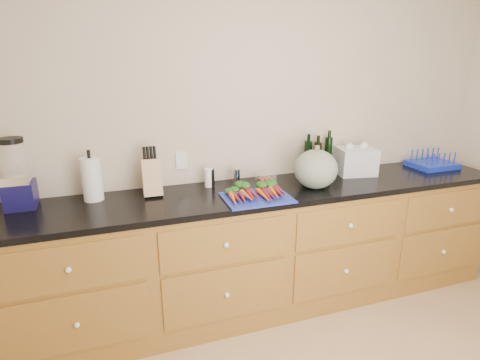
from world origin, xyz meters
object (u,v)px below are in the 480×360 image
object	(u,v)px
carrots	(255,192)
knife_block	(152,177)
paper_towel	(92,179)
dish_rack	(432,163)
cutting_board	(257,198)
tomato_box	(266,177)
squash	(316,169)
blender_appliance	(17,178)

from	to	relation	value
carrots	knife_block	world-z (taller)	knife_block
paper_towel	dish_rack	xyz separation A→B (m)	(2.72, -0.08, -0.10)
cutting_board	tomato_box	bearing A→B (deg)	58.84
carrots	paper_towel	bearing A→B (deg)	164.41
tomato_box	dish_rack	bearing A→B (deg)	-3.43
cutting_board	squash	distance (m)	0.50
paper_towel	knife_block	distance (m)	0.38
squash	dish_rack	xyz separation A→B (m)	(1.23, 0.17, -0.10)
tomato_box	cutting_board	bearing A→B (deg)	-121.16
carrots	dish_rack	distance (m)	1.71
carrots	knife_block	distance (m)	0.70
cutting_board	blender_appliance	world-z (taller)	blender_appliance
blender_appliance	dish_rack	bearing A→B (deg)	-1.42
paper_towel	knife_block	world-z (taller)	paper_towel
carrots	dish_rack	world-z (taller)	dish_rack
paper_towel	blender_appliance	bearing A→B (deg)	-179.68
carrots	knife_block	size ratio (longest dim) A/B	1.53
cutting_board	dish_rack	distance (m)	1.72
knife_block	tomato_box	size ratio (longest dim) A/B	1.88
paper_towel	tomato_box	size ratio (longest dim) A/B	2.15
knife_block	paper_towel	bearing A→B (deg)	176.94
carrots	paper_towel	size ratio (longest dim) A/B	1.33
paper_towel	tomato_box	world-z (taller)	paper_towel
blender_appliance	squash	bearing A→B (deg)	-7.29
knife_block	dish_rack	xyz separation A→B (m)	(2.34, -0.06, -0.09)
carrots	dish_rack	xyz separation A→B (m)	(1.70, 0.20, 0.00)
paper_towel	dish_rack	size ratio (longest dim) A/B	0.79
carrots	cutting_board	bearing A→B (deg)	-90.00
paper_towel	carrots	bearing A→B (deg)	-15.59
blender_appliance	knife_block	bearing A→B (deg)	-1.27
dish_rack	knife_block	bearing A→B (deg)	178.53
carrots	tomato_box	distance (m)	0.36
carrots	squash	bearing A→B (deg)	4.51
blender_appliance	knife_block	world-z (taller)	blender_appliance
cutting_board	squash	world-z (taller)	squash
cutting_board	dish_rack	size ratio (longest dim) A/B	1.24
cutting_board	dish_rack	bearing A→B (deg)	8.04
squash	paper_towel	bearing A→B (deg)	170.61
cutting_board	knife_block	world-z (taller)	knife_block
paper_towel	knife_block	size ratio (longest dim) A/B	1.15
carrots	blender_appliance	world-z (taller)	blender_appliance
cutting_board	knife_block	size ratio (longest dim) A/B	1.79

